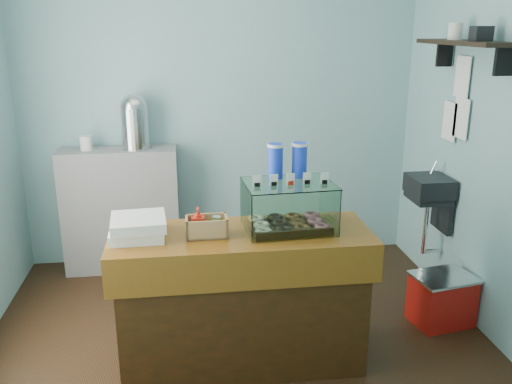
{
  "coord_description": "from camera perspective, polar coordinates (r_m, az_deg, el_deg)",
  "views": [
    {
      "loc": [
        -0.32,
        -3.32,
        2.12
      ],
      "look_at": [
        0.1,
        -0.15,
        1.13
      ],
      "focal_mm": 38.0,
      "sensor_mm": 36.0,
      "label": 1
    }
  ],
  "objects": [
    {
      "name": "coffee_urn",
      "position": [
        4.72,
        -12.65,
        7.38
      ],
      "size": [
        0.26,
        0.26,
        0.47
      ],
      "color": "silver",
      "rests_on": "back_shelf"
    },
    {
      "name": "red_cooler",
      "position": [
        4.28,
        18.97,
        -10.61
      ],
      "size": [
        0.48,
        0.4,
        0.38
      ],
      "rotation": [
        0.0,
        0.0,
        0.18
      ],
      "color": "red",
      "rests_on": "ground"
    },
    {
      "name": "pastry_boxes",
      "position": [
        3.31,
        -12.33,
        -3.63
      ],
      "size": [
        0.34,
        0.34,
        0.13
      ],
      "rotation": [
        0.0,
        0.0,
        0.03
      ],
      "color": "white",
      "rests_on": "counter"
    },
    {
      "name": "back_shelf",
      "position": [
        4.93,
        -13.97,
        -1.85
      ],
      "size": [
        1.0,
        0.32,
        1.1
      ],
      "primitive_type": "cube",
      "color": "gray",
      "rests_on": "ground"
    },
    {
      "name": "display_case",
      "position": [
        3.37,
        3.41,
        -0.92
      ],
      "size": [
        0.57,
        0.43,
        0.52
      ],
      "rotation": [
        0.0,
        0.0,
        0.06
      ],
      "color": "black",
      "rests_on": "counter"
    },
    {
      "name": "room_shell",
      "position": [
        3.37,
        -1.69,
        10.18
      ],
      "size": [
        3.54,
        3.04,
        2.82
      ],
      "color": "#81B7BD",
      "rests_on": "ground"
    },
    {
      "name": "counter",
      "position": [
        3.5,
        -1.48,
        -11.07
      ],
      "size": [
        1.6,
        0.6,
        0.9
      ],
      "color": "#44220D",
      "rests_on": "ground"
    },
    {
      "name": "condiment_crate",
      "position": [
        3.26,
        -5.37,
        -3.57
      ],
      "size": [
        0.25,
        0.15,
        0.18
      ],
      "rotation": [
        0.0,
        0.0,
        0.01
      ],
      "color": "tan",
      "rests_on": "counter"
    },
    {
      "name": "ground",
      "position": [
        3.95,
        -1.84,
        -15.19
      ],
      "size": [
        3.5,
        3.5,
        0.0
      ],
      "primitive_type": "plane",
      "color": "black",
      "rests_on": "ground"
    }
  ]
}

